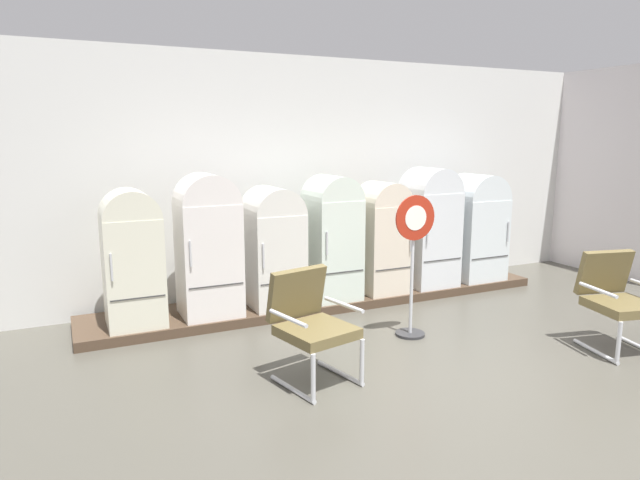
{
  "coord_description": "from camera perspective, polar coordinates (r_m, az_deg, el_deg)",
  "views": [
    {
      "loc": [
        -3.02,
        -3.21,
        2.13
      ],
      "look_at": [
        -0.22,
        2.75,
        0.9
      ],
      "focal_mm": 31.14,
      "sensor_mm": 36.0,
      "label": 1
    }
  ],
  "objects": [
    {
      "name": "ground",
      "position": [
        4.91,
        16.85,
        -15.94
      ],
      "size": [
        12.0,
        10.0,
        0.05
      ],
      "primitive_type": "cube",
      "color": "#4E4B42"
    },
    {
      "name": "back_wall",
      "position": [
        7.52,
        -1.47,
        6.49
      ],
      "size": [
        11.76,
        0.12,
        3.16
      ],
      "color": "silver",
      "rests_on": "ground"
    },
    {
      "name": "side_wall_right",
      "position": [
        9.57,
        28.39,
        5.95
      ],
      "size": [
        0.16,
        2.2,
        3.16
      ],
      "color": "silver",
      "rests_on": "ground"
    },
    {
      "name": "display_plinth",
      "position": [
        7.23,
        0.63,
        -6.08
      ],
      "size": [
        6.04,
        0.95,
        0.11
      ],
      "primitive_type": "cube",
      "color": "#4A3829",
      "rests_on": "ground"
    },
    {
      "name": "refrigerator_0",
      "position": [
        6.26,
        -18.75,
        -1.37
      ],
      "size": [
        0.6,
        0.63,
        1.48
      ],
      "color": "silver",
      "rests_on": "display_plinth"
    },
    {
      "name": "refrigerator_1",
      "position": [
        6.39,
        -11.43,
        -0.1
      ],
      "size": [
        0.66,
        0.63,
        1.62
      ],
      "color": "white",
      "rests_on": "display_plinth"
    },
    {
      "name": "refrigerator_2",
      "position": [
        6.68,
        -4.86,
        -0.34
      ],
      "size": [
        0.62,
        0.73,
        1.43
      ],
      "color": "silver",
      "rests_on": "display_plinth"
    },
    {
      "name": "refrigerator_3",
      "position": [
        6.94,
        1.24,
        0.67
      ],
      "size": [
        0.59,
        0.67,
        1.55
      ],
      "color": "silver",
      "rests_on": "display_plinth"
    },
    {
      "name": "refrigerator_4",
      "position": [
        7.27,
        6.45,
        0.61
      ],
      "size": [
        0.59,
        0.61,
        1.45
      ],
      "color": "beige",
      "rests_on": "display_plinth"
    },
    {
      "name": "refrigerator_5",
      "position": [
        7.7,
        11.18,
        1.68
      ],
      "size": [
        0.65,
        0.65,
        1.61
      ],
      "color": "white",
      "rests_on": "display_plinth"
    },
    {
      "name": "refrigerator_6",
      "position": [
        8.22,
        15.73,
        1.58
      ],
      "size": [
        0.7,
        0.67,
        1.5
      ],
      "color": "white",
      "rests_on": "display_plinth"
    },
    {
      "name": "armchair_left",
      "position": [
        4.9,
        -1.03,
        -8.21
      ],
      "size": [
        0.74,
        0.8,
        0.98
      ],
      "color": "silver",
      "rests_on": "ground"
    },
    {
      "name": "armchair_right",
      "position": [
        6.36,
        28.15,
        -5.06
      ],
      "size": [
        0.74,
        0.8,
        0.98
      ],
      "color": "silver",
      "rests_on": "ground"
    },
    {
      "name": "sign_stand",
      "position": [
        5.98,
        9.53,
        -2.69
      ],
      "size": [
        0.48,
        0.32,
        1.53
      ],
      "color": "#2D2D30",
      "rests_on": "ground"
    }
  ]
}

